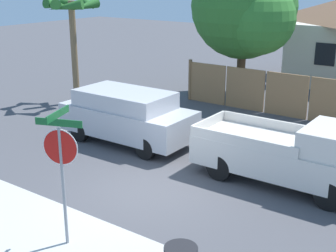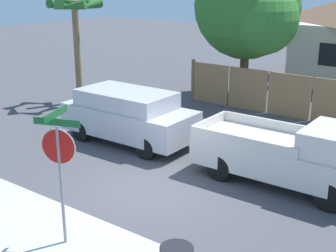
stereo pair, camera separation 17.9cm
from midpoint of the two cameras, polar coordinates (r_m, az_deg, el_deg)
ground_plane at (r=12.91m, az=-2.71°, el=-7.70°), size 80.00×80.00×0.00m
sidewalk_strip at (r=10.68m, az=-15.14°, el=-14.24°), size 36.00×3.20×0.01m
wooden_fence at (r=19.16m, az=19.17°, el=2.78°), size 13.27×0.12×1.89m
oak_tree at (r=21.83m, az=9.40°, el=13.94°), size 5.04×4.80×6.66m
palm_tree at (r=21.23m, az=-11.88°, el=13.20°), size 2.32×2.51×4.65m
red_suv at (r=16.16m, az=-5.31°, el=1.35°), size 4.71×2.04×1.83m
orange_pickup at (r=13.26m, az=14.58°, el=-3.36°), size 5.01×2.04×1.85m
stop_sign at (r=9.88m, az=-13.42°, el=-3.51°), size 0.98×0.88×3.01m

